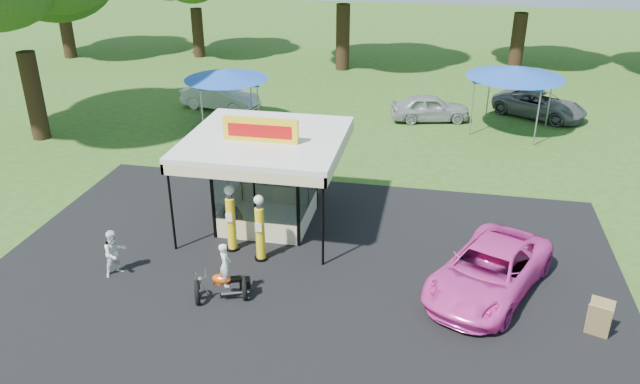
# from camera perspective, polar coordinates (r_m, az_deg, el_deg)

# --- Properties ---
(ground) EXTENTS (120.00, 120.00, 0.00)m
(ground) POSITION_cam_1_polar(r_m,az_deg,el_deg) (18.57, -2.91, -10.46)
(ground) COLOR #2F5119
(ground) RESTS_ON ground
(asphalt_apron) EXTENTS (20.00, 14.00, 0.04)m
(asphalt_apron) POSITION_cam_1_polar(r_m,az_deg,el_deg) (20.17, -1.52, -7.18)
(asphalt_apron) COLOR black
(asphalt_apron) RESTS_ON ground
(gas_station_kiosk) EXTENTS (5.40, 5.40, 4.18)m
(gas_station_kiosk) POSITION_cam_1_polar(r_m,az_deg,el_deg) (22.35, -4.89, 1.26)
(gas_station_kiosk) COLOR white
(gas_station_kiosk) RESTS_ON ground
(gas_pump_left) EXTENTS (0.45, 0.45, 2.41)m
(gas_pump_left) POSITION_cam_1_polar(r_m,az_deg,el_deg) (20.95, -8.14, -2.54)
(gas_pump_left) COLOR black
(gas_pump_left) RESTS_ON ground
(gas_pump_right) EXTENTS (0.44, 0.44, 2.37)m
(gas_pump_right) POSITION_cam_1_polar(r_m,az_deg,el_deg) (20.28, -5.51, -3.45)
(gas_pump_right) COLOR black
(gas_pump_right) RESTS_ON ground
(motorcycle) EXTENTS (1.72, 1.27, 1.95)m
(motorcycle) POSITION_cam_1_polar(r_m,az_deg,el_deg) (18.67, -8.76, -7.72)
(motorcycle) COLOR black
(motorcycle) RESTS_ON ground
(spare_tires) EXTENTS (1.01, 0.63, 0.86)m
(spare_tires) POSITION_cam_1_polar(r_m,az_deg,el_deg) (22.77, -8.11, -2.25)
(spare_tires) COLOR black
(spare_tires) RESTS_ON ground
(a_frame_sign) EXTENTS (0.67, 0.74, 1.10)m
(a_frame_sign) POSITION_cam_1_polar(r_m,az_deg,el_deg) (18.71, 24.14, -10.59)
(a_frame_sign) COLOR #593819
(a_frame_sign) RESTS_ON ground
(kiosk_car) EXTENTS (2.82, 1.13, 0.96)m
(kiosk_car) POSITION_cam_1_polar(r_m,az_deg,el_deg) (24.82, -3.39, 0.54)
(kiosk_car) COLOR yellow
(kiosk_car) RESTS_ON ground
(pink_sedan) EXTENTS (4.44, 5.84, 1.47)m
(pink_sedan) POSITION_cam_1_polar(r_m,az_deg,el_deg) (19.48, 15.18, -6.96)
(pink_sedan) COLOR #FD45BE
(pink_sedan) RESTS_ON ground
(spectator_west) EXTENTS (0.92, 0.96, 1.56)m
(spectator_west) POSITION_cam_1_polar(r_m,az_deg,el_deg) (20.63, -18.25, -5.32)
(spectator_west) COLOR white
(spectator_west) RESTS_ON ground
(bg_car_a) EXTENTS (4.66, 2.39, 1.46)m
(bg_car_a) POSITION_cam_1_polar(r_m,az_deg,el_deg) (36.04, -9.11, 8.63)
(bg_car_a) COLOR silver
(bg_car_a) RESTS_ON ground
(bg_car_c) EXTENTS (4.43, 2.59, 1.42)m
(bg_car_c) POSITION_cam_1_polar(r_m,az_deg,el_deg) (34.17, 10.03, 7.60)
(bg_car_c) COLOR #A3A4A7
(bg_car_c) RESTS_ON ground
(bg_car_d) EXTENTS (5.40, 4.45, 1.37)m
(bg_car_d) POSITION_cam_1_polar(r_m,az_deg,el_deg) (36.29, 19.44, 7.54)
(bg_car_d) COLOR slate
(bg_car_d) RESTS_ON ground
(tent_west) EXTENTS (4.30, 4.30, 3.00)m
(tent_west) POSITION_cam_1_polar(r_m,az_deg,el_deg) (32.63, -8.60, 10.55)
(tent_west) COLOR gray
(tent_west) RESTS_ON ground
(tent_east) EXTENTS (4.83, 4.83, 3.38)m
(tent_east) POSITION_cam_1_polar(r_m,az_deg,el_deg) (32.87, 17.47, 10.41)
(tent_east) COLOR gray
(tent_east) RESTS_ON ground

